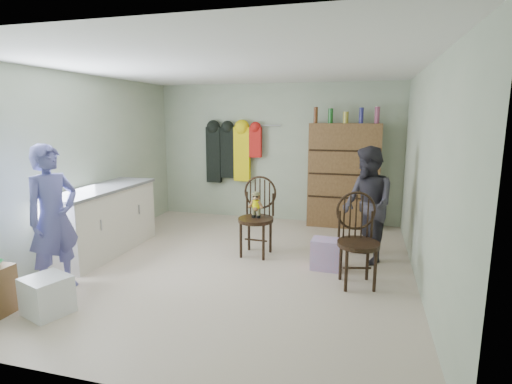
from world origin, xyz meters
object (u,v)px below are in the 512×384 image
(counter, at_px, (103,220))
(chair_far, at_px, (357,236))
(dresser, at_px, (344,175))
(chair_front, at_px, (257,212))

(counter, xyz_separation_m, chair_far, (3.51, -0.17, 0.10))
(counter, relative_size, dresser, 0.90)
(chair_front, relative_size, dresser, 0.53)
(counter, height_order, dresser, dresser)
(counter, distance_m, chair_far, 3.51)
(chair_front, bearing_deg, dresser, 62.36)
(counter, bearing_deg, dresser, 35.69)
(chair_front, bearing_deg, counter, -163.64)
(counter, bearing_deg, chair_far, -2.85)
(counter, relative_size, chair_front, 1.70)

